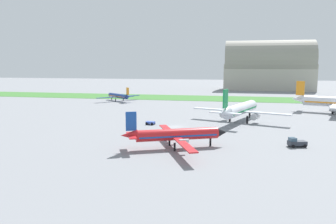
% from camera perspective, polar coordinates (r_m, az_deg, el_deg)
% --- Properties ---
extents(ground_plane, '(600.00, 600.00, 0.00)m').
position_cam_1_polar(ground_plane, '(90.32, 1.19, -2.59)').
color(ground_plane, gray).
extents(grass_taxiway_strip, '(360.00, 28.00, 0.08)m').
position_cam_1_polar(grass_taxiway_strip, '(169.21, 6.42, 2.39)').
color(grass_taxiway_strip, '#3D7533').
rests_on(grass_taxiway_strip, ground_plane).
extents(airplane_taxiing_turboprop, '(16.66, 18.70, 6.80)m').
position_cam_1_polar(airplane_taxiing_turboprop, '(156.20, -8.54, 2.78)').
color(airplane_taxiing_turboprop, navy).
rests_on(airplane_taxiing_turboprop, ground_plane).
extents(airplane_midfield_jet, '(28.62, 28.37, 10.46)m').
position_cam_1_polar(airplane_midfield_jet, '(99.79, 12.31, 0.43)').
color(airplane_midfield_jet, silver).
rests_on(airplane_midfield_jet, ground_plane).
extents(airplane_foreground_turboprop, '(21.04, 24.23, 7.77)m').
position_cam_1_polar(airplane_foreground_turboprop, '(66.97, 1.30, -3.90)').
color(airplane_foreground_turboprop, red).
rests_on(airplane_foreground_turboprop, ground_plane).
extents(pushback_tug_near_gate, '(3.96, 2.88, 1.95)m').
position_cam_1_polar(pushback_tug_near_gate, '(73.37, 21.33, -4.94)').
color(pushback_tug_near_gate, '#2D333D').
rests_on(pushback_tug_near_gate, ground_plane).
extents(baggage_cart_midfield, '(2.64, 2.12, 0.90)m').
position_cam_1_polar(baggage_cart_midfield, '(93.69, -3.06, -1.86)').
color(baggage_cart_midfield, '#334FB2').
rests_on(baggage_cart_midfield, ground_plane).
extents(hangar_distant, '(58.30, 27.04, 33.29)m').
position_cam_1_polar(hangar_distant, '(234.83, 16.96, 7.49)').
color(hangar_distant, '#B2AD9E').
rests_on(hangar_distant, ground_plane).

